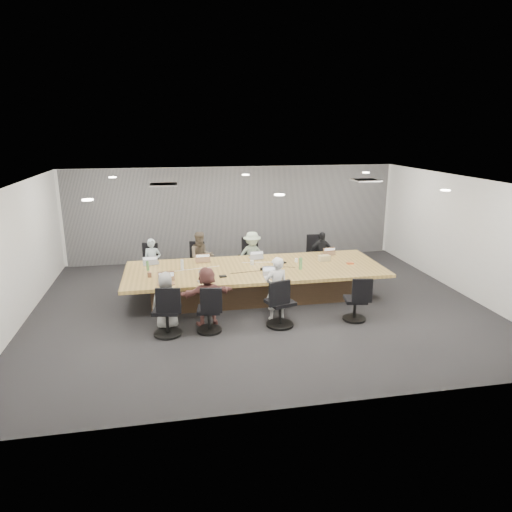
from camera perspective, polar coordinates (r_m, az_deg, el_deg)
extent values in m
cube|color=#272629|center=(10.47, 0.41, -6.12)|extent=(10.00, 8.00, 0.00)
cube|color=white|center=(9.79, 0.44, 9.28)|extent=(10.00, 8.00, 0.00)
cube|color=silver|center=(13.90, -2.77, 5.34)|extent=(10.00, 0.00, 2.80)
cube|color=silver|center=(6.36, 7.46, -7.50)|extent=(10.00, 0.00, 2.80)
cube|color=silver|center=(10.34, -27.89, -0.11)|extent=(0.00, 8.00, 2.80)
cube|color=silver|center=(12.03, 24.52, 2.30)|extent=(0.00, 8.00, 2.80)
cube|color=slate|center=(13.82, -2.73, 5.28)|extent=(9.80, 0.04, 2.80)
cube|color=#463120|center=(10.82, -0.10, -3.53)|extent=(4.80, 1.40, 0.66)
cube|color=tan|center=(10.70, -0.10, -1.66)|extent=(6.00, 2.20, 0.08)
imported|color=#A0B5C1|center=(11.87, -12.81, -0.78)|extent=(0.48, 0.34, 1.22)
cube|color=#B2B2B7|center=(11.30, -12.93, -0.87)|extent=(0.37, 0.27, 0.02)
imported|color=brown|center=(11.86, -6.85, -0.18)|extent=(0.71, 0.59, 1.35)
cube|color=#8C6647|center=(11.31, -6.66, -0.55)|extent=(0.37, 0.27, 0.02)
imported|color=#96AE97|center=(12.02, -0.49, 0.02)|extent=(0.89, 0.59, 1.29)
cube|color=#B2B2B7|center=(11.47, -0.01, -0.21)|extent=(0.35, 0.25, 0.02)
imported|color=black|center=(12.50, 8.12, 0.28)|extent=(0.72, 0.31, 1.21)
cube|color=#8C6647|center=(11.96, 8.98, 0.25)|extent=(0.35, 0.27, 0.02)
imported|color=gray|center=(9.30, -11.13, -5.46)|extent=(0.58, 0.39, 1.17)
cube|color=#8C6647|center=(9.76, -11.18, -3.40)|extent=(0.36, 0.26, 0.02)
imported|color=brown|center=(9.31, -6.13, -5.00)|extent=(1.19, 0.55, 1.23)
cube|color=#B2B2B7|center=(9.78, -6.42, -3.15)|extent=(0.32, 0.26, 0.02)
imported|color=silver|center=(9.49, 2.56, -4.09)|extent=(0.54, 0.40, 1.36)
cube|color=#B2B2B7|center=(9.98, 1.84, -2.68)|extent=(0.29, 0.21, 0.02)
cylinder|color=#4C834A|center=(10.74, -13.39, -1.20)|extent=(0.07, 0.07, 0.22)
cylinder|color=#4C834A|center=(10.58, 5.60, -0.95)|extent=(0.08, 0.08, 0.27)
cylinder|color=silver|center=(10.63, -9.22, -1.10)|extent=(0.09, 0.09, 0.24)
cylinder|color=white|center=(10.89, -0.50, -0.83)|extent=(0.09, 0.09, 0.11)
cylinder|color=white|center=(11.16, 5.06, -0.53)|extent=(0.10, 0.10, 0.09)
cylinder|color=brown|center=(10.27, -13.17, -2.31)|extent=(0.11, 0.11, 0.11)
cube|color=black|center=(10.05, -4.16, -2.54)|extent=(0.16, 0.12, 0.03)
cube|color=black|center=(11.06, 3.40, -0.82)|extent=(0.17, 0.13, 0.03)
cube|color=black|center=(10.50, 0.92, -1.62)|extent=(0.15, 0.05, 0.05)
cube|color=tan|center=(11.33, 8.53, -0.27)|extent=(0.29, 0.21, 0.15)
cube|color=#C65728|center=(11.20, 11.68, -0.89)|extent=(0.17, 0.12, 0.04)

